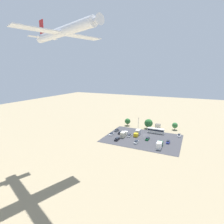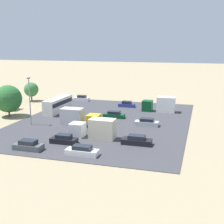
# 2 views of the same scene
# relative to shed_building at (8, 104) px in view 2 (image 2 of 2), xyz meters

# --- Properties ---
(ground_plane) EXTENTS (400.00, 400.00, 0.00)m
(ground_plane) POSITION_rel_shed_building_xyz_m (4.37, 19.70, -1.38)
(ground_plane) COLOR gray
(parking_lot_surface) EXTENTS (45.68, 34.20, 0.08)m
(parking_lot_surface) POSITION_rel_shed_building_xyz_m (4.37, 25.87, -1.34)
(parking_lot_surface) COLOR #38383D
(parking_lot_surface) RESTS_ON ground
(shed_building) EXTENTS (3.82, 3.78, 2.74)m
(shed_building) POSITION_rel_shed_building_xyz_m (0.00, 0.00, 0.00)
(shed_building) COLOR silver
(shed_building) RESTS_ON ground
(bus) EXTENTS (10.90, 2.53, 3.30)m
(bus) POSITION_rel_shed_building_xyz_m (-1.14, 12.71, 0.47)
(bus) COLOR silver
(bus) RESTS_ON ground
(parked_car_0) EXTENTS (1.97, 4.49, 1.50)m
(parked_car_0) POSITION_rel_shed_building_xyz_m (24.48, 20.18, -0.67)
(parked_car_0) COLOR #4C5156
(parked_car_0) RESTS_ON ground
(parked_car_1) EXTENTS (1.96, 4.78, 1.52)m
(parked_car_1) POSITION_rel_shed_building_xyz_m (17.42, 35.45, -0.67)
(parked_car_1) COLOR black
(parked_car_1) RESTS_ON ground
(parked_car_2) EXTENTS (1.86, 4.64, 1.47)m
(parked_car_2) POSITION_rel_shed_building_xyz_m (5.54, 34.95, -0.69)
(parked_car_2) COLOR #ADB2B7
(parked_car_2) RESTS_ON ground
(parked_car_3) EXTENTS (1.73, 4.13, 1.53)m
(parked_car_3) POSITION_rel_shed_building_xyz_m (-16.04, 12.72, -0.66)
(parked_car_3) COLOR silver
(parked_car_3) RESTS_ON ground
(parked_car_4) EXTENTS (1.85, 4.54, 1.44)m
(parked_car_4) POSITION_rel_shed_building_xyz_m (0.95, 26.98, -0.70)
(parked_car_4) COLOR #0C4723
(parked_car_4) RESTS_ON ground
(parked_car_5) EXTENTS (1.85, 4.09, 1.49)m
(parked_car_5) POSITION_rel_shed_building_xyz_m (-11.15, 26.85, -0.68)
(parked_car_5) COLOR navy
(parked_car_5) RESTS_ON ground
(parked_car_6) EXTENTS (1.89, 4.29, 1.48)m
(parked_car_6) POSITION_rel_shed_building_xyz_m (20.13, 24.05, -0.68)
(parked_car_6) COLOR black
(parked_car_6) RESTS_ON ground
(parked_car_7) EXTENTS (1.78, 4.76, 1.43)m
(parked_car_7) POSITION_rel_shed_building_xyz_m (24.35, 28.89, -0.71)
(parked_car_7) COLOR silver
(parked_car_7) RESTS_ON ground
(parked_car_8) EXTENTS (1.87, 4.45, 1.42)m
(parked_car_8) POSITION_rel_shed_building_xyz_m (12.69, 26.36, -0.71)
(parked_car_8) COLOR #ADB2B7
(parked_car_8) RESTS_ON ground
(parked_truck_0) EXTENTS (2.50, 7.59, 3.57)m
(parked_truck_0) POSITION_rel_shed_building_xyz_m (-7.89, 35.83, 0.34)
(parked_truck_0) COLOR #0C4723
(parked_truck_0) RESTS_ON ground
(parked_truck_1) EXTENTS (2.49, 7.87, 3.40)m
(parked_truck_1) POSITION_rel_shed_building_xyz_m (16.00, 27.97, 0.26)
(parked_truck_1) COLOR silver
(parked_truck_1) RESTS_ON ground
(parked_truck_2) EXTENTS (2.60, 7.80, 3.29)m
(parked_truck_2) POSITION_rel_shed_building_xyz_m (8.90, 21.92, 0.20)
(parked_truck_2) COLOR gold
(parked_truck_2) RESTS_ON ground
(tree_near_shed) EXTENTS (3.97, 3.97, 5.25)m
(tree_near_shed) POSITION_rel_shed_building_xyz_m (-11.87, -0.64, 1.88)
(tree_near_shed) COLOR brown
(tree_near_shed) RESTS_ON ground
(tree_apron_far) EXTENTS (6.00, 6.00, 6.96)m
(tree_apron_far) POSITION_rel_shed_building_xyz_m (5.97, 4.26, 2.58)
(tree_apron_far) COLOR brown
(tree_apron_far) RESTS_ON ground
(light_pole_lot_centre) EXTENTS (0.90, 0.28, 9.32)m
(light_pole_lot_centre) POSITION_rel_shed_building_xyz_m (11.17, 12.77, 3.79)
(light_pole_lot_centre) COLOR gray
(light_pole_lot_centre) RESTS_ON ground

